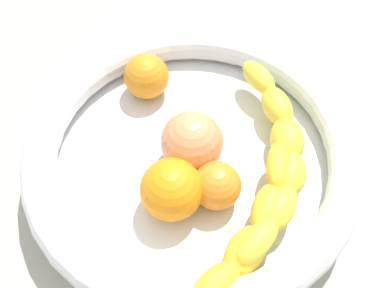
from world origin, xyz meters
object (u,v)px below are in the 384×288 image
(orange_front, at_px, (172,190))
(orange_mid_right, at_px, (146,76))
(peach_blush, at_px, (197,141))
(orange_mid_left, at_px, (217,186))
(banana_draped_left, at_px, (278,154))
(fruit_bowl, at_px, (192,156))
(banana_draped_right, at_px, (240,243))

(orange_front, height_order, orange_mid_right, orange_front)
(orange_mid_right, height_order, peach_blush, peach_blush)
(orange_mid_left, relative_size, orange_mid_right, 0.93)
(banana_draped_left, relative_size, orange_mid_left, 5.17)
(orange_mid_left, bearing_deg, orange_front, -67.38)
(fruit_bowl, xyz_separation_m, banana_draped_left, (-0.01, 0.09, 0.02))
(fruit_bowl, xyz_separation_m, orange_front, (0.06, -0.01, 0.02))
(banana_draped_right, height_order, orange_front, orange_front)
(fruit_bowl, height_order, orange_front, orange_front)
(banana_draped_left, height_order, orange_mid_left, orange_mid_left)
(banana_draped_left, bearing_deg, fruit_bowl, -83.72)
(banana_draped_left, distance_m, banana_draped_right, 0.11)
(orange_mid_left, xyz_separation_m, orange_mid_right, (-0.13, -0.11, 0.00))
(banana_draped_right, bearing_deg, peach_blush, -147.95)
(banana_draped_right, height_order, orange_mid_right, orange_mid_right)
(banana_draped_right, bearing_deg, orange_mid_right, -142.50)
(fruit_bowl, relative_size, banana_draped_right, 1.63)
(banana_draped_right, xyz_separation_m, peach_blush, (-0.10, -0.06, 0.01))
(banana_draped_right, relative_size, orange_front, 3.52)
(fruit_bowl, distance_m, orange_front, 0.06)
(orange_mid_left, height_order, orange_mid_right, orange_mid_right)
(fruit_bowl, relative_size, banana_draped_left, 1.40)
(banana_draped_left, height_order, orange_front, orange_front)
(banana_draped_left, xyz_separation_m, peach_blush, (0.01, -0.09, 0.01))
(banana_draped_right, distance_m, orange_mid_right, 0.23)
(peach_blush, bearing_deg, orange_mid_right, -136.95)
(orange_front, height_order, peach_blush, peach_blush)
(banana_draped_right, relative_size, orange_mid_right, 4.13)
(banana_draped_left, bearing_deg, peach_blush, -84.75)
(banana_draped_right, distance_m, peach_blush, 0.12)
(banana_draped_left, xyz_separation_m, banana_draped_right, (0.11, -0.02, 0.00))
(banana_draped_left, distance_m, orange_front, 0.12)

